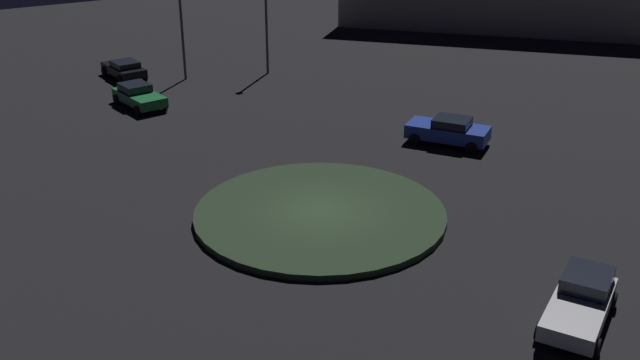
{
  "coord_description": "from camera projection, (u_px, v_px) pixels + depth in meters",
  "views": [
    {
      "loc": [
        -23.14,
        15.22,
        13.76
      ],
      "look_at": [
        0.0,
        0.0,
        1.7
      ],
      "focal_mm": 40.41,
      "sensor_mm": 36.0,
      "label": 1
    }
  ],
  "objects": [
    {
      "name": "car_black",
      "position": [
        124.0,
        69.0,
        50.78
      ],
      "size": [
        4.17,
        2.21,
        1.29
      ],
      "rotation": [
        0.0,
        0.0,
        0.06
      ],
      "color": "black",
      "rests_on": "ground_plane"
    },
    {
      "name": "car_green",
      "position": [
        139.0,
        96.0,
        44.81
      ],
      "size": [
        4.32,
        2.36,
        1.37
      ],
      "rotation": [
        0.0,
        0.0,
        3.24
      ],
      "color": "#1E7238",
      "rests_on": "ground_plane"
    },
    {
      "name": "roundabout_island",
      "position": [
        320.0,
        213.0,
        30.83
      ],
      "size": [
        10.79,
        10.79,
        0.29
      ],
      "primitive_type": "cylinder",
      "color": "#263823",
      "rests_on": "ground_plane"
    },
    {
      "name": "streetlamp_southeast",
      "position": [
        266.0,
        0.0,
        50.26
      ],
      "size": [
        0.5,
        0.5,
        8.23
      ],
      "color": "#4C4C51",
      "rests_on": "ground_plane"
    },
    {
      "name": "ground_plane",
      "position": [
        320.0,
        216.0,
        30.89
      ],
      "size": [
        118.45,
        118.45,
        0.0
      ],
      "primitive_type": "plane",
      "color": "black"
    },
    {
      "name": "car_blue",
      "position": [
        448.0,
        130.0,
        38.69
      ],
      "size": [
        4.66,
        3.86,
        1.47
      ],
      "rotation": [
        0.0,
        0.0,
        3.69
      ],
      "color": "#1E38A5",
      "rests_on": "ground_plane"
    },
    {
      "name": "car_silver",
      "position": [
        581.0,
        301.0,
        23.57
      ],
      "size": [
        3.41,
        4.49,
        1.38
      ],
      "rotation": [
        0.0,
        0.0,
        2.04
      ],
      "color": "silver",
      "rests_on": "ground_plane"
    }
  ]
}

